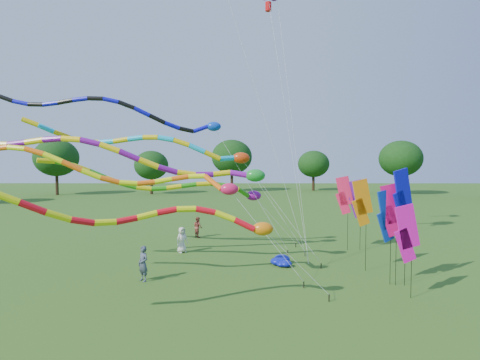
{
  "coord_description": "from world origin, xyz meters",
  "views": [
    {
      "loc": [
        -1.07,
        -16.88,
        5.85
      ],
      "look_at": [
        -1.13,
        3.17,
        4.8
      ],
      "focal_mm": 30.0,
      "sensor_mm": 36.0,
      "label": 1
    }
  ],
  "objects_px": {
    "tube_kite_orange": "(137,175)",
    "person_a": "(182,240)",
    "blue_nylon_heap": "(280,261)",
    "person_b": "(143,264)",
    "person_c": "(198,227)",
    "tube_kite_red": "(159,216)"
  },
  "relations": [
    {
      "from": "tube_kite_orange",
      "to": "person_a",
      "type": "relative_size",
      "value": 8.78
    },
    {
      "from": "tube_kite_red",
      "to": "person_b",
      "type": "height_order",
      "value": "tube_kite_red"
    },
    {
      "from": "tube_kite_red",
      "to": "person_c",
      "type": "bearing_deg",
      "value": 74.11
    },
    {
      "from": "person_b",
      "to": "person_a",
      "type": "bearing_deg",
      "value": 123.24
    },
    {
      "from": "tube_kite_orange",
      "to": "person_b",
      "type": "distance_m",
      "value": 4.48
    },
    {
      "from": "tube_kite_red",
      "to": "person_b",
      "type": "xyz_separation_m",
      "value": [
        -1.77,
        4.68,
        -2.95
      ]
    },
    {
      "from": "tube_kite_red",
      "to": "tube_kite_orange",
      "type": "distance_m",
      "value": 4.07
    },
    {
      "from": "tube_kite_red",
      "to": "person_c",
      "type": "distance_m",
      "value": 15.8
    },
    {
      "from": "tube_kite_red",
      "to": "blue_nylon_heap",
      "type": "height_order",
      "value": "tube_kite_red"
    },
    {
      "from": "tube_kite_orange",
      "to": "blue_nylon_heap",
      "type": "xyz_separation_m",
      "value": [
        6.75,
        4.21,
        -4.95
      ]
    },
    {
      "from": "tube_kite_orange",
      "to": "person_b",
      "type": "height_order",
      "value": "tube_kite_orange"
    },
    {
      "from": "tube_kite_orange",
      "to": "person_a",
      "type": "xyz_separation_m",
      "value": [
        0.89,
        7.13,
        -4.36
      ]
    },
    {
      "from": "person_b",
      "to": "person_c",
      "type": "height_order",
      "value": "person_b"
    },
    {
      "from": "blue_nylon_heap",
      "to": "person_c",
      "type": "xyz_separation_m",
      "value": [
        -5.4,
        7.84,
        0.56
      ]
    },
    {
      "from": "person_b",
      "to": "tube_kite_red",
      "type": "bearing_deg",
      "value": -26.59
    },
    {
      "from": "blue_nylon_heap",
      "to": "person_b",
      "type": "relative_size",
      "value": 0.82
    },
    {
      "from": "tube_kite_orange",
      "to": "person_b",
      "type": "relative_size",
      "value": 8.28
    },
    {
      "from": "tube_kite_red",
      "to": "person_a",
      "type": "height_order",
      "value": "tube_kite_red"
    },
    {
      "from": "person_b",
      "to": "blue_nylon_heap",
      "type": "bearing_deg",
      "value": 66.24
    },
    {
      "from": "tube_kite_orange",
      "to": "person_c",
      "type": "bearing_deg",
      "value": 82.14
    },
    {
      "from": "blue_nylon_heap",
      "to": "person_b",
      "type": "bearing_deg",
      "value": -156.49
    },
    {
      "from": "person_a",
      "to": "person_c",
      "type": "height_order",
      "value": "person_a"
    }
  ]
}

